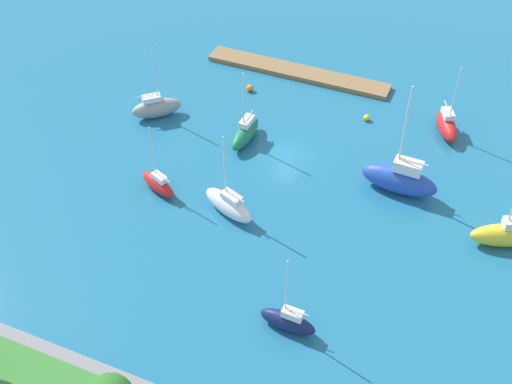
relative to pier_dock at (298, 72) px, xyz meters
The scene contains 12 objects.
water 15.64m from the pier_dock, 105.81° to the left, with size 160.00×160.00×0.00m, color #1E668C.
pier_dock is the anchor object (origin of this frame).
sailboat_red_along_channel 19.40m from the pier_dock, 165.75° to the left, with size 3.84×5.50×8.52m.
sailboat_green_center_basin 14.48m from the pier_dock, 87.69° to the left, with size 1.84×5.68×8.64m.
sailboat_blue_off_beacon 22.83m from the pier_dock, 135.83° to the left, with size 7.54×2.56×12.07m.
sailboat_white_far_south 25.39m from the pier_dock, 95.52° to the left, with size 6.04×3.68×9.08m.
sailboat_gray_by_breakwater 18.27m from the pier_dock, 51.23° to the left, with size 5.32×5.01×8.62m.
sailboat_navy_lone_south 37.40m from the pier_dock, 109.14° to the left, with size 4.72×1.53×7.98m.
sailboat_yellow_west_end 33.06m from the pier_dock, 144.68° to the left, with size 6.77×4.28×10.38m.
sailboat_red_mid_basin 25.59m from the pier_dock, 78.29° to the left, with size 4.68×2.89×7.70m.
mooring_buoy_yellow 11.86m from the pier_dock, 150.51° to the left, with size 0.73×0.73×0.73m, color yellow.
mooring_buoy_orange 6.83m from the pier_dock, 55.20° to the left, with size 0.83×0.83×0.83m, color orange.
Camera 1 is at (-18.13, 50.67, 44.15)m, focal length 46.79 mm.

